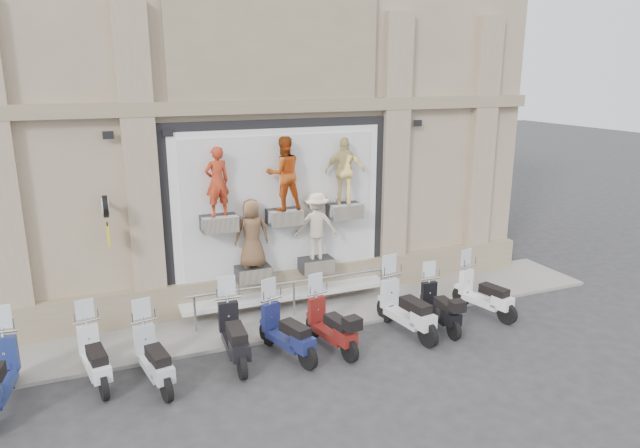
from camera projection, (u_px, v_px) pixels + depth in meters
The scene contains 14 objects.
ground at pixel (328, 356), 11.63m from camera, with size 90.00×90.00×0.00m, color #2C2C2F.
sidewalk at pixel (293, 315), 13.50m from camera, with size 16.00×2.20×0.08m, color gray.
building at pixel (232, 58), 16.33m from camera, with size 14.00×8.60×12.00m, color tan, non-canonical shape.
shop_vitrine at pixel (286, 212), 13.50m from camera, with size 5.60×0.86×4.30m.
guard_rail at pixel (294, 300), 13.30m from camera, with size 5.06×0.10×0.93m, color #9EA0A5, non-canonical shape.
clock_sign_bracket at pixel (106, 213), 11.67m from camera, with size 0.10×0.80×1.02m.
scooter_b at pixel (94, 347), 10.44m from camera, with size 0.52×1.79×1.46m, color silver, non-canonical shape.
scooter_c at pixel (153, 347), 10.39m from camera, with size 0.53×1.83×1.49m, color #A9B1B7, non-canonical shape.
scooter_d at pixel (234, 324), 11.22m from camera, with size 0.57×1.95×1.59m, color black, non-canonical shape.
scooter_e at pixel (287, 322), 11.42m from camera, with size 0.54×1.85×1.51m, color #151C4C, non-canonical shape.
scooter_f at pixel (331, 316), 11.74m from camera, with size 0.53×1.82×1.48m, color maroon, non-canonical shape.
scooter_g at pixel (407, 299), 12.43m from camera, with size 0.59×2.02×1.64m, color silver, non-canonical shape.
scooter_h at pixel (440, 299), 12.74m from camera, with size 0.50×1.72×1.40m, color black, non-canonical shape.
scooter_i at pixel (485, 285), 13.43m from camera, with size 0.53×1.82×1.48m, color white, non-canonical shape.
Camera 1 is at (-4.18, -9.68, 5.61)m, focal length 32.00 mm.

